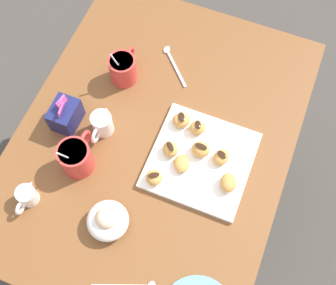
% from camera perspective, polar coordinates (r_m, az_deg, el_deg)
% --- Properties ---
extents(ground_plane, '(8.00, 8.00, 0.00)m').
position_cam_1_polar(ground_plane, '(1.94, -1.15, -8.59)').
color(ground_plane, '#423D38').
extents(dining_table, '(1.02, 0.77, 0.74)m').
position_cam_1_polar(dining_table, '(1.37, -1.61, -1.82)').
color(dining_table, brown).
rests_on(dining_table, ground_plane).
extents(pastry_plate_square, '(0.28, 0.28, 0.02)m').
position_cam_1_polar(pastry_plate_square, '(1.21, 4.37, -2.35)').
color(pastry_plate_square, white).
rests_on(pastry_plate_square, dining_table).
extents(coffee_mug_red_left, '(0.13, 0.09, 0.15)m').
position_cam_1_polar(coffee_mug_red_left, '(1.19, -12.11, -1.88)').
color(coffee_mug_red_left, red).
rests_on(coffee_mug_red_left, dining_table).
extents(coffee_mug_red_right, '(0.12, 0.08, 0.14)m').
position_cam_1_polar(coffee_mug_red_right, '(1.31, -5.98, 9.82)').
color(coffee_mug_red_right, red).
rests_on(coffee_mug_red_right, dining_table).
extents(cream_pitcher_white, '(0.10, 0.06, 0.07)m').
position_cam_1_polar(cream_pitcher_white, '(1.24, -8.78, 2.50)').
color(cream_pitcher_white, white).
rests_on(cream_pitcher_white, dining_table).
extents(sugar_caddy, '(0.09, 0.07, 0.11)m').
position_cam_1_polar(sugar_caddy, '(1.27, -13.47, 3.58)').
color(sugar_caddy, '#191E51').
rests_on(sugar_caddy, dining_table).
extents(ice_cream_bowl, '(0.11, 0.11, 0.08)m').
position_cam_1_polar(ice_cream_bowl, '(1.14, -8.03, -10.18)').
color(ice_cream_bowl, white).
rests_on(ice_cream_bowl, dining_table).
extents(chocolate_sauce_pitcher, '(0.09, 0.05, 0.06)m').
position_cam_1_polar(chocolate_sauce_pitcher, '(1.21, -18.24, -6.72)').
color(chocolate_sauce_pitcher, white).
rests_on(chocolate_sauce_pitcher, dining_table).
extents(loose_spoon_near_saucer, '(0.12, 0.12, 0.01)m').
position_cam_1_polar(loose_spoon_near_saucer, '(1.37, 0.60, 10.74)').
color(loose_spoon_near_saucer, silver).
rests_on(loose_spoon_near_saucer, dining_table).
extents(beignet_0, '(0.06, 0.06, 0.03)m').
position_cam_1_polar(beignet_0, '(1.16, -1.87, -4.67)').
color(beignet_0, '#D19347').
rests_on(beignet_0, pastry_plate_square).
extents(chocolate_drizzle_0, '(0.03, 0.03, 0.00)m').
position_cam_1_polar(chocolate_drizzle_0, '(1.15, -1.89, -4.36)').
color(chocolate_drizzle_0, black).
rests_on(chocolate_drizzle_0, beignet_0).
extents(beignet_1, '(0.05, 0.05, 0.04)m').
position_cam_1_polar(beignet_1, '(1.20, 4.36, -0.90)').
color(beignet_1, '#D19347').
rests_on(beignet_1, pastry_plate_square).
extents(chocolate_drizzle_1, '(0.02, 0.04, 0.00)m').
position_cam_1_polar(chocolate_drizzle_1, '(1.18, 4.43, -0.50)').
color(chocolate_drizzle_1, black).
rests_on(chocolate_drizzle_1, beignet_1).
extents(beignet_2, '(0.06, 0.05, 0.03)m').
position_cam_1_polar(beignet_2, '(1.20, 7.15, -1.78)').
color(beignet_2, '#D19347').
rests_on(beignet_2, pastry_plate_square).
extents(chocolate_drizzle_2, '(0.03, 0.03, 0.00)m').
position_cam_1_polar(chocolate_drizzle_2, '(1.18, 7.25, -1.44)').
color(chocolate_drizzle_2, black).
rests_on(chocolate_drizzle_2, beignet_2).
extents(beignet_3, '(0.07, 0.06, 0.03)m').
position_cam_1_polar(beignet_3, '(1.18, 1.83, -2.84)').
color(beignet_3, '#D19347').
rests_on(beignet_3, pastry_plate_square).
extents(beignet_4, '(0.06, 0.06, 0.03)m').
position_cam_1_polar(beignet_4, '(1.23, 3.95, 1.98)').
color(beignet_4, '#D19347').
rests_on(beignet_4, pastry_plate_square).
extents(chocolate_drizzle_4, '(0.03, 0.03, 0.00)m').
position_cam_1_polar(chocolate_drizzle_4, '(1.21, 4.01, 2.37)').
color(chocolate_drizzle_4, black).
rests_on(chocolate_drizzle_4, beignet_4).
extents(beignet_5, '(0.06, 0.06, 0.04)m').
position_cam_1_polar(beignet_5, '(1.19, 0.31, -0.90)').
color(beignet_5, '#D19347').
rests_on(beignet_5, pastry_plate_square).
extents(chocolate_drizzle_5, '(0.03, 0.03, 0.00)m').
position_cam_1_polar(chocolate_drizzle_5, '(1.18, 0.31, -0.52)').
color(chocolate_drizzle_5, black).
rests_on(chocolate_drizzle_5, beignet_5).
extents(beignet_6, '(0.06, 0.05, 0.04)m').
position_cam_1_polar(beignet_6, '(1.17, 8.00, -5.32)').
color(beignet_6, '#D19347').
rests_on(beignet_6, pastry_plate_square).
extents(beignet_7, '(0.07, 0.07, 0.03)m').
position_cam_1_polar(beignet_7, '(1.23, 1.78, 2.99)').
color(beignet_7, '#D19347').
rests_on(beignet_7, pastry_plate_square).
extents(chocolate_drizzle_7, '(0.04, 0.03, 0.00)m').
position_cam_1_polar(chocolate_drizzle_7, '(1.22, 1.81, 3.39)').
color(chocolate_drizzle_7, black).
rests_on(chocolate_drizzle_7, beignet_7).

